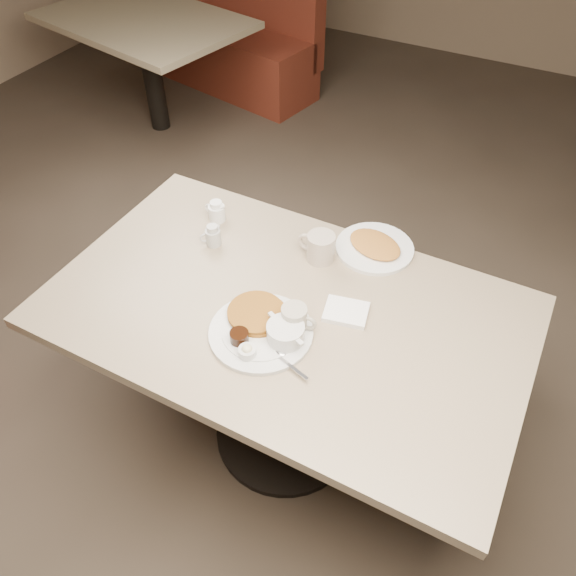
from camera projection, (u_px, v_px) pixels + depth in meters
The scene contains 10 objects.
room at pixel (284, 119), 1.32m from camera, with size 7.04×8.04×2.84m.
diner_table at pixel (285, 342), 1.90m from camera, with size 1.50×0.90×0.75m.
main_plate at pixel (265, 329), 1.69m from camera, with size 0.42×0.42×0.07m.
coffee_mug_near at pixel (295, 319), 1.69m from camera, with size 0.11×0.09×0.09m.
napkin at pixel (346, 312), 1.76m from camera, with size 0.15×0.13×0.02m.
coffee_mug_far at pixel (320, 247), 1.91m from camera, with size 0.14×0.10×0.10m.
creamer_left at pixel (213, 236), 1.98m from camera, with size 0.07×0.07×0.08m.
creamer_right at pixel (217, 212), 2.07m from camera, with size 0.10×0.08×0.08m.
hash_plate at pixel (375, 247), 1.97m from camera, with size 0.35×0.35×0.04m.
booth_back_left at pixel (231, 35), 4.19m from camera, with size 1.55×1.72×1.12m.
Camera 1 is at (0.57, -1.07, 2.06)m, focal length 35.31 mm.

